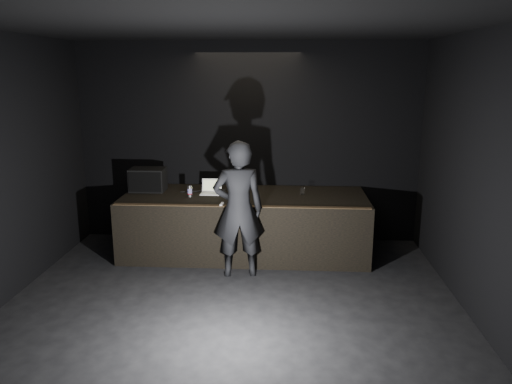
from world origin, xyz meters
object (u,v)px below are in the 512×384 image
object	(u,v)px
stage_riser	(245,224)
beer_can	(190,191)
stage_monitor	(148,180)
laptop	(211,190)
person	(238,209)

from	to	relation	value
stage_riser	beer_can	bearing A→B (deg)	-169.36
stage_monitor	laptop	size ratio (longest dim) A/B	1.77
beer_can	person	bearing A→B (deg)	-42.05
beer_can	person	world-z (taller)	person
laptop	person	bearing A→B (deg)	-62.04
stage_monitor	beer_can	world-z (taller)	stage_monitor
beer_can	stage_monitor	bearing A→B (deg)	154.93
laptop	person	distance (m)	1.19
stage_monitor	stage_riser	bearing A→B (deg)	-7.79
stage_riser	stage_monitor	bearing A→B (deg)	173.07
stage_monitor	laptop	xyz separation A→B (m)	(1.10, -0.10, -0.13)
stage_monitor	person	world-z (taller)	person
laptop	beer_can	xyz separation A→B (m)	(-0.31, -0.27, 0.03)
stage_riser	laptop	bearing A→B (deg)	170.10
laptop	beer_can	size ratio (longest dim) A/B	1.81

